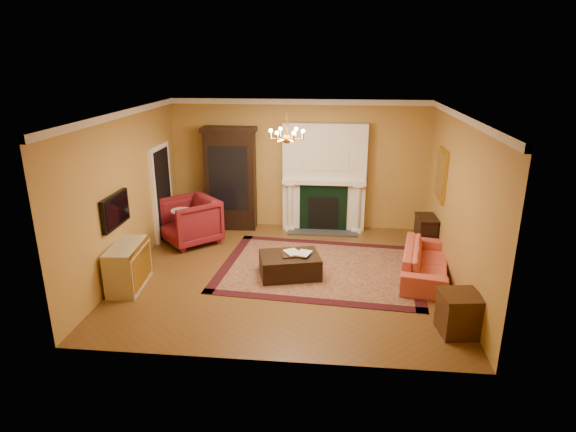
# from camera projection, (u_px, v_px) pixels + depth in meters

# --- Properties ---
(floor) EXTENTS (6.00, 5.50, 0.02)m
(floor) POSITION_uv_depth(u_px,v_px,m) (287.00, 274.00, 9.09)
(floor) COLOR brown
(floor) RESTS_ON ground
(ceiling) EXTENTS (6.00, 5.50, 0.02)m
(ceiling) POSITION_uv_depth(u_px,v_px,m) (287.00, 112.00, 8.14)
(ceiling) COLOR silver
(ceiling) RESTS_ON wall_back
(wall_back) EXTENTS (6.00, 0.02, 3.00)m
(wall_back) POSITION_uv_depth(u_px,v_px,m) (299.00, 165.00, 11.22)
(wall_back) COLOR #B38940
(wall_back) RESTS_ON floor
(wall_front) EXTENTS (6.00, 0.02, 3.00)m
(wall_front) POSITION_uv_depth(u_px,v_px,m) (264.00, 259.00, 6.01)
(wall_front) COLOR #B38940
(wall_front) RESTS_ON floor
(wall_left) EXTENTS (0.02, 5.50, 3.00)m
(wall_left) POSITION_uv_depth(u_px,v_px,m) (125.00, 193.00, 8.90)
(wall_left) COLOR #B38940
(wall_left) RESTS_ON floor
(wall_right) EXTENTS (0.02, 5.50, 3.00)m
(wall_right) POSITION_uv_depth(u_px,v_px,m) (459.00, 202.00, 8.33)
(wall_right) COLOR #B38940
(wall_right) RESTS_ON floor
(fireplace) EXTENTS (1.90, 0.70, 2.50)m
(fireplace) POSITION_uv_depth(u_px,v_px,m) (324.00, 180.00, 11.08)
(fireplace) COLOR silver
(fireplace) RESTS_ON wall_back
(crown_molding) EXTENTS (6.00, 5.50, 0.12)m
(crown_molding) POSITION_uv_depth(u_px,v_px,m) (292.00, 110.00, 9.06)
(crown_molding) COLOR silver
(crown_molding) RESTS_ON ceiling
(doorway) EXTENTS (0.08, 1.05, 2.10)m
(doorway) POSITION_uv_depth(u_px,v_px,m) (162.00, 192.00, 10.64)
(doorway) COLOR white
(doorway) RESTS_ON wall_left
(tv_panel) EXTENTS (0.09, 0.95, 0.58)m
(tv_panel) POSITION_uv_depth(u_px,v_px,m) (115.00, 211.00, 8.38)
(tv_panel) COLOR black
(tv_panel) RESTS_ON wall_left
(gilt_mirror) EXTENTS (0.06, 0.76, 1.05)m
(gilt_mirror) POSITION_uv_depth(u_px,v_px,m) (441.00, 175.00, 9.61)
(gilt_mirror) COLOR gold
(gilt_mirror) RESTS_ON wall_right
(chandelier) EXTENTS (0.63, 0.55, 0.53)m
(chandelier) POSITION_uv_depth(u_px,v_px,m) (287.00, 136.00, 8.26)
(chandelier) COLOR gold
(chandelier) RESTS_ON ceiling
(oriental_rug) EXTENTS (4.04, 3.17, 0.02)m
(oriental_rug) POSITION_uv_depth(u_px,v_px,m) (320.00, 268.00, 9.31)
(oriental_rug) COLOR #3F0D13
(oriental_rug) RESTS_ON floor
(china_cabinet) EXTENTS (1.17, 0.57, 2.29)m
(china_cabinet) POSITION_uv_depth(u_px,v_px,m) (231.00, 181.00, 11.23)
(china_cabinet) COLOR black
(china_cabinet) RESTS_ON floor
(wingback_armchair) EXTENTS (1.47, 1.47, 1.11)m
(wingback_armchair) POSITION_uv_depth(u_px,v_px,m) (190.00, 219.00, 10.43)
(wingback_armchair) COLOR maroon
(wingback_armchair) RESTS_ON floor
(pedestal_table) EXTENTS (0.44, 0.44, 0.79)m
(pedestal_table) POSITION_uv_depth(u_px,v_px,m) (182.00, 224.00, 10.36)
(pedestal_table) COLOR black
(pedestal_table) RESTS_ON floor
(commode) EXTENTS (0.59, 1.10, 0.79)m
(commode) POSITION_uv_depth(u_px,v_px,m) (128.00, 266.00, 8.46)
(commode) COLOR #B8B087
(commode) RESTS_ON floor
(coral_sofa) EXTENTS (0.96, 2.09, 0.79)m
(coral_sofa) POSITION_uv_depth(u_px,v_px,m) (426.00, 257.00, 8.85)
(coral_sofa) COLOR #CB4240
(coral_sofa) RESTS_ON floor
(end_table) EXTENTS (0.60, 0.60, 0.61)m
(end_table) POSITION_uv_depth(u_px,v_px,m) (459.00, 315.00, 7.05)
(end_table) COLOR #3E2511
(end_table) RESTS_ON floor
(console_table) EXTENTS (0.39, 0.65, 0.71)m
(console_table) POSITION_uv_depth(u_px,v_px,m) (425.00, 234.00, 10.11)
(console_table) COLOR black
(console_table) RESTS_ON floor
(leather_ottoman) EXTENTS (1.24, 1.03, 0.40)m
(leather_ottoman) POSITION_uv_depth(u_px,v_px,m) (290.00, 265.00, 8.94)
(leather_ottoman) COLOR black
(leather_ottoman) RESTS_ON oriental_rug
(ottoman_tray) EXTENTS (0.49, 0.41, 0.03)m
(ottoman_tray) POSITION_uv_depth(u_px,v_px,m) (293.00, 254.00, 8.87)
(ottoman_tray) COLOR black
(ottoman_tray) RESTS_ON leather_ottoman
(book_a) EXTENTS (0.22, 0.15, 0.32)m
(book_a) POSITION_uv_depth(u_px,v_px,m) (287.00, 246.00, 8.78)
(book_a) COLOR gray
(book_a) RESTS_ON ottoman_tray
(book_b) EXTENTS (0.23, 0.09, 0.32)m
(book_b) POSITION_uv_depth(u_px,v_px,m) (298.00, 245.00, 8.84)
(book_b) COLOR gray
(book_b) RESTS_ON ottoman_tray
(topiary_left) EXTENTS (0.15, 0.15, 0.39)m
(topiary_left) POSITION_uv_depth(u_px,v_px,m) (299.00, 169.00, 11.02)
(topiary_left) COLOR gray
(topiary_left) RESTS_ON fireplace
(topiary_right) EXTENTS (0.15, 0.15, 0.39)m
(topiary_right) POSITION_uv_depth(u_px,v_px,m) (347.00, 170.00, 10.91)
(topiary_right) COLOR gray
(topiary_right) RESTS_ON fireplace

